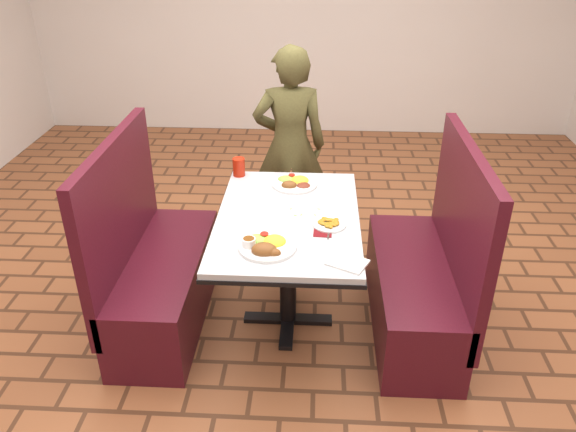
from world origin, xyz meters
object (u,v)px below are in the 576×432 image
(dining_table, at_px, (288,231))
(booth_bench_left, at_px, (157,273))
(red_tumbler, at_px, (239,167))
(diner_person, at_px, (290,146))
(plantain_plate, at_px, (329,224))
(booth_bench_right, at_px, (422,282))
(far_dinner_plate, at_px, (295,181))
(near_dinner_plate, at_px, (266,243))

(dining_table, xyz_separation_m, booth_bench_left, (-0.80, 0.00, -0.32))
(dining_table, height_order, red_tumbler, red_tumbler)
(diner_person, bearing_deg, booth_bench_left, 50.40)
(diner_person, xyz_separation_m, plantain_plate, (0.28, -1.19, 0.02))
(diner_person, bearing_deg, booth_bench_right, 122.53)
(dining_table, xyz_separation_m, red_tumbler, (-0.35, 0.54, 0.16))
(dining_table, height_order, far_dinner_plate, far_dinner_plate)
(booth_bench_left, bearing_deg, booth_bench_right, 0.00)
(booth_bench_right, bearing_deg, diner_person, 127.70)
(near_dinner_plate, relative_size, far_dinner_plate, 1.05)
(near_dinner_plate, relative_size, red_tumbler, 2.51)
(far_dinner_plate, relative_size, red_tumbler, 2.39)
(diner_person, xyz_separation_m, near_dinner_plate, (-0.04, -1.45, 0.04))
(plantain_plate, relative_size, red_tumbler, 1.55)
(far_dinner_plate, xyz_separation_m, plantain_plate, (0.21, -0.51, -0.01))
(diner_person, xyz_separation_m, red_tumbler, (-0.30, -0.56, 0.07))
(booth_bench_left, height_order, far_dinner_plate, booth_bench_left)
(diner_person, bearing_deg, red_tumbler, 56.55)
(far_dinner_plate, bearing_deg, diner_person, 95.55)
(booth_bench_right, distance_m, far_dinner_plate, 0.99)
(diner_person, bearing_deg, far_dinner_plate, 90.39)
(near_dinner_plate, bearing_deg, diner_person, 88.25)
(far_dinner_plate, bearing_deg, dining_table, -92.60)
(far_dinner_plate, bearing_deg, red_tumbler, 161.30)
(plantain_plate, bearing_deg, booth_bench_left, 174.72)
(diner_person, height_order, near_dinner_plate, diner_person)
(booth_bench_left, distance_m, diner_person, 1.39)
(dining_table, xyz_separation_m, booth_bench_right, (0.80, 0.00, -0.32))
(dining_table, height_order, booth_bench_left, booth_bench_left)
(diner_person, distance_m, red_tumbler, 0.64)
(booth_bench_right, xyz_separation_m, red_tumbler, (-1.15, 0.54, 0.48))
(near_dinner_plate, height_order, far_dinner_plate, near_dinner_plate)
(dining_table, relative_size, red_tumbler, 10.26)
(diner_person, height_order, red_tumbler, diner_person)
(booth_bench_right, bearing_deg, far_dinner_plate, 152.15)
(far_dinner_plate, xyz_separation_m, red_tumbler, (-0.37, 0.12, 0.03))
(near_dinner_plate, bearing_deg, booth_bench_left, 153.43)
(dining_table, distance_m, plantain_plate, 0.27)
(dining_table, relative_size, booth_bench_left, 1.01)
(booth_bench_left, relative_size, red_tumbler, 10.16)
(far_dinner_plate, relative_size, plantain_plate, 1.54)
(dining_table, bearing_deg, far_dinner_plate, 87.40)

